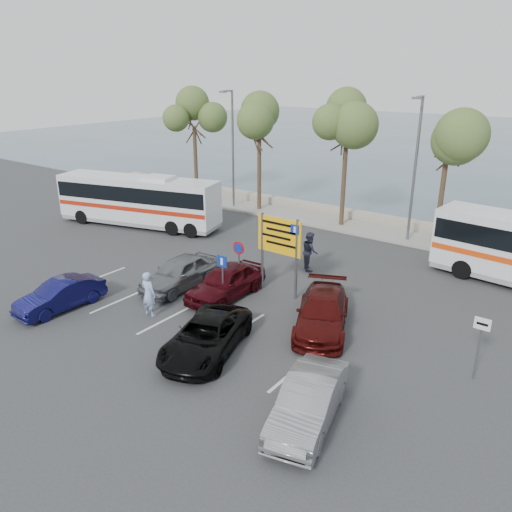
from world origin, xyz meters
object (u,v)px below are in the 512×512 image
Objects in this scene: car_red at (226,282)px; suv_black at (206,336)px; car_maroon at (322,313)px; car_silver_b at (309,401)px; car_silver_a at (180,273)px; street_lamp_left at (232,144)px; coach_bus_left at (138,202)px; pedestrian_near at (149,294)px; street_lamp_right at (415,163)px; pedestrian_far at (310,251)px; direction_sign at (279,242)px; car_blue at (60,295)px.

car_red reaches higher than suv_black.
car_maroon is 1.15× the size of car_silver_b.
car_maroon is (7.20, 0.44, -0.04)m from car_silver_a.
car_red is at bearing -52.04° from street_lamp_left.
car_silver_a is at bearing 159.04° from car_maroon.
car_maroon reaches higher than suv_black.
pedestrian_near is (10.00, -8.20, -0.59)m from coach_bus_left.
suv_black is (-1.22, -15.97, -3.97)m from street_lamp_right.
coach_bus_left reaches higher than car_red.
street_lamp_right reaches higher than coach_bus_left.
car_silver_a is 10.63m from car_silver_b.
street_lamp_right is 1.72× the size of car_maroon.
car_silver_b is at bearing 169.53° from pedestrian_far.
car_red is (-4.80, -0.00, 0.05)m from car_maroon.
direction_sign is 8.89m from car_silver_b.
direction_sign is 0.85× the size of car_red.
street_lamp_right is at bearing 64.79° from car_blue.
coach_bus_left is 5.56× the size of pedestrian_far.
suv_black is (13.78, -8.95, -0.91)m from coach_bus_left.
car_blue is (-2.40, -4.56, -0.10)m from car_silver_a.
street_lamp_left is at bearing 120.31° from car_silver_b.
pedestrian_far is at bearing -108.66° from street_lamp_right.
street_lamp_right is at bearing 71.55° from car_red.
car_blue is 6.93m from car_red.
suv_black is (4.80, -3.52, -0.09)m from car_silver_a.
street_lamp_left and street_lamp_right have the same top height.
direction_sign reaches higher than car_silver_b.
street_lamp_left is 7.91m from coach_bus_left.
car_blue is (6.58, -10.00, -0.92)m from coach_bus_left.
car_silver_a is at bearing 125.85° from suv_black.
car_silver_b is (5.57, -6.70, -1.76)m from direction_sign.
car_maroon is at bearing -40.29° from street_lamp_left.
car_red is at bearing 47.30° from car_blue.
street_lamp_left reaches higher than coach_bus_left.
street_lamp_right is (13.00, 0.00, 0.00)m from street_lamp_left.
car_maroon is at bearing -1.67° from car_red.
coach_bus_left is at bearing -105.90° from street_lamp_left.
direction_sign is 9.46m from car_blue.
coach_bus_left is at bearing 137.77° from car_silver_b.
car_silver_b is (2.40, -5.00, -0.01)m from car_maroon.
suv_black is (7.20, 1.05, 0.01)m from car_blue.
car_silver_a is 0.90× the size of car_maroon.
street_lamp_right is 4.11× the size of pedestrian_far.
street_lamp_left is 14.79m from car_silver_a.
pedestrian_near is at bearing 28.83° from car_blue.
car_red is 8.77m from car_silver_b.
suv_black is 3.86m from pedestrian_near.
street_lamp_left is 4.11× the size of pedestrian_far.
car_maroon is 1.03× the size of suv_black.
pedestrian_near reaches higher than car_red.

